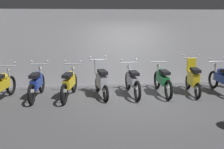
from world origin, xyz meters
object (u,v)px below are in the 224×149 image
Objects in this scene: motorbike_slot_0 at (2,85)px; motorbike_slot_4 at (132,81)px; motorbike_slot_1 at (37,83)px; motorbike_slot_7 at (223,78)px; motorbike_slot_6 at (193,78)px; motorbike_slot_2 at (69,83)px; motorbike_slot_5 at (162,80)px; motorbike_slot_3 at (101,80)px.

motorbike_slot_0 is 4.15m from motorbike_slot_4.
motorbike_slot_1 is 1.00× the size of motorbike_slot_4.
motorbike_slot_4 is 3.12m from motorbike_slot_7.
motorbike_slot_7 is at bearing -6.20° from motorbike_slot_6.
motorbike_slot_5 is at bearing 1.67° from motorbike_slot_2.
motorbike_slot_1 is 1.05m from motorbike_slot_2.
motorbike_slot_0 is at bearing -178.21° from motorbike_slot_5.
motorbike_slot_3 reaches higher than motorbike_slot_4.
motorbike_slot_0 is at bearing -178.03° from motorbike_slot_2.
motorbike_slot_1 is 5.20m from motorbike_slot_6.
motorbike_slot_4 is at bearing 0.77° from motorbike_slot_3.
motorbike_slot_0 is 7.26m from motorbike_slot_7.
motorbike_slot_0 is at bearing -177.93° from motorbike_slot_4.
motorbike_slot_6 reaches higher than motorbike_slot_4.
motorbike_slot_7 is at bearing -5.17° from motorbike_slot_5.
motorbike_slot_1 is at bearing 179.16° from motorbike_slot_6.
motorbike_slot_7 is (3.12, -0.18, 0.04)m from motorbike_slot_4.
motorbike_slot_3 is 0.86× the size of motorbike_slot_5.
motorbike_slot_1 is at bearing 174.99° from motorbike_slot_2.
motorbike_slot_1 is (1.04, 0.16, 0.00)m from motorbike_slot_0.
motorbike_slot_7 is at bearing -0.20° from motorbike_slot_0.
motorbike_slot_0 and motorbike_slot_2 have the same top height.
motorbike_slot_1 and motorbike_slot_7 have the same top height.
motorbike_slot_4 is (2.07, 0.08, 0.00)m from motorbike_slot_2.
motorbike_slot_1 is at bearing 8.94° from motorbike_slot_0.
motorbike_slot_7 is (4.16, -0.16, 0.00)m from motorbike_slot_3.
motorbike_slot_6 is (3.13, -0.05, 0.00)m from motorbike_slot_3.
motorbike_slot_4 is at bearing 176.77° from motorbike_slot_7.
motorbike_slot_6 is at bearing 0.79° from motorbike_slot_0.
motorbike_slot_3 is at bearing 177.77° from motorbike_slot_7.
motorbike_slot_4 is 1.00× the size of motorbike_slot_5.
motorbike_slot_1 is at bearing 179.77° from motorbike_slot_4.
motorbike_slot_2 is at bearing -178.33° from motorbike_slot_5.
motorbike_slot_4 reaches higher than motorbike_slot_5.
motorbike_slot_2 is at bearing 1.97° from motorbike_slot_0.
motorbike_slot_4 and motorbike_slot_7 have the same top height.
motorbike_slot_1 and motorbike_slot_4 have the same top height.
motorbike_slot_5 is at bearing -0.01° from motorbike_slot_1.
motorbike_slot_2 and motorbike_slot_4 have the same top height.
motorbike_slot_1 is 1.17× the size of motorbike_slot_3.
motorbike_slot_1 is 1.16× the size of motorbike_slot_6.
motorbike_slot_0 is 3.11m from motorbike_slot_3.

